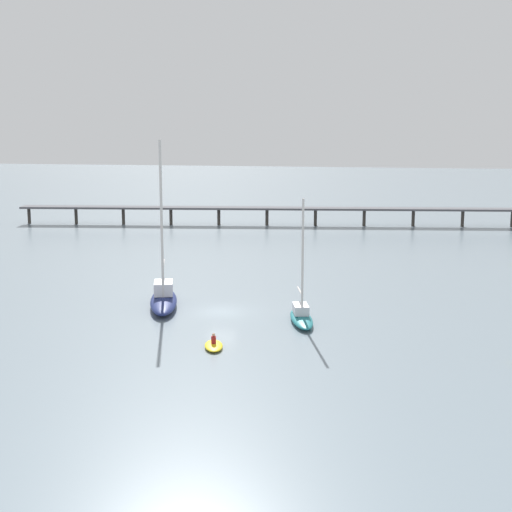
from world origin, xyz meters
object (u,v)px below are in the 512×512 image
(pier, at_px, (420,202))
(dinghy_yellow, at_px, (214,345))
(sailboat_teal, at_px, (301,314))
(sailboat_navy, at_px, (164,297))

(pier, relative_size, dinghy_yellow, 27.07)
(pier, bearing_deg, sailboat_teal, -102.29)
(sailboat_navy, distance_m, sailboat_teal, 13.10)
(sailboat_navy, relative_size, dinghy_yellow, 4.68)
(sailboat_navy, xyz_separation_m, sailboat_teal, (12.70, -3.22, -0.22))
(pier, relative_size, sailboat_navy, 5.78)
(pier, height_order, sailboat_teal, sailboat_teal)
(pier, distance_m, sailboat_navy, 60.90)
(sailboat_teal, xyz_separation_m, dinghy_yellow, (-5.66, -8.02, -0.48))
(sailboat_navy, distance_m, dinghy_yellow, 13.28)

